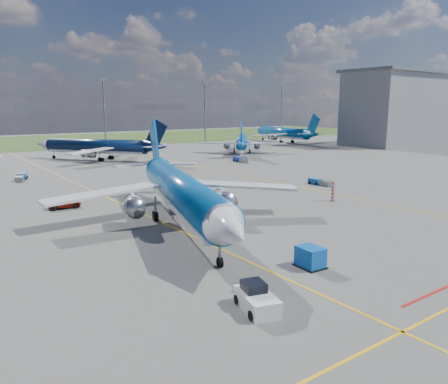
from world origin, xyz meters
TOP-DOWN VIEW (x-y plane):
  - ground at (0.00, 0.00)m, footprint 400.00×400.00m
  - taxiway_lines at (0.17, 27.70)m, footprint 60.25×160.00m
  - floodlight_masts at (10.00, 110.00)m, footprint 202.20×0.50m
  - terminal_building at (120.00, 60.00)m, footprint 42.00×22.00m
  - warning_post at (26.00, 8.00)m, footprint 0.50×0.50m
  - bg_jet_n at (15.17, 76.90)m, footprint 47.88×49.39m
  - bg_jet_ne at (58.20, 71.30)m, footprint 44.77×46.19m
  - bg_jet_ene at (92.66, 90.26)m, footprint 37.44×45.94m
  - main_airliner at (1.49, 9.42)m, footprint 44.96×51.79m
  - pushback_tug at (-5.35, -12.35)m, footprint 2.92×5.42m
  - uld_container at (3.55, -8.89)m, footprint 1.90×2.31m
  - service_car_b at (-7.33, 26.08)m, footprint 4.41×2.20m
  - service_car_c at (16.27, 33.18)m, footprint 4.18×5.26m
  - baggage_tug_w at (34.50, 18.42)m, footprint 1.41×4.55m
  - baggage_tug_c at (-7.31, 54.63)m, footprint 3.09×5.38m
  - baggage_tug_e at (43.06, 52.51)m, footprint 2.56×5.74m

SIDE VIEW (x-z plane):
  - ground at x=0.00m, z-range 0.00..0.00m
  - bg_jet_n at x=15.17m, z-range -5.15..5.15m
  - bg_jet_ne at x=58.20m, z-range -4.81..4.81m
  - bg_jet_ene at x=92.66m, z-range -5.49..5.49m
  - main_airliner at x=1.49m, z-range -5.74..5.74m
  - taxiway_lines at x=0.17m, z-range 0.00..0.02m
  - baggage_tug_w at x=34.50m, z-range -0.03..0.98m
  - baggage_tug_c at x=-7.31m, z-range -0.04..1.13m
  - baggage_tug_e at x=43.06m, z-range -0.04..1.21m
  - service_car_b at x=-7.33m, z-range 0.00..1.20m
  - service_car_c at x=16.27m, z-range 0.00..1.43m
  - pushback_tug at x=-5.35m, z-range -0.17..1.63m
  - uld_container at x=3.55m, z-range 0.00..1.77m
  - warning_post at x=26.00m, z-range 0.00..3.00m
  - floodlight_masts at x=10.00m, z-range 1.21..23.91m
  - terminal_building at x=120.00m, z-range 0.07..26.07m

